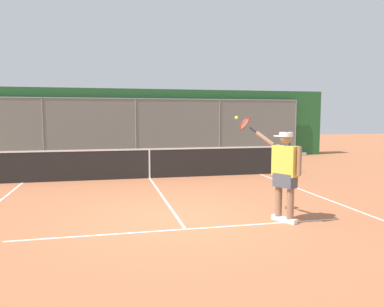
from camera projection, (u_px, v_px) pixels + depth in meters
ground_plane at (178, 218)px, 7.32m from camera, size 60.00×60.00×0.00m
court_line_markings at (188, 233)px, 6.38m from camera, size 7.65×10.23×0.01m
fence_backdrop at (135, 124)px, 17.71m from camera, size 18.97×1.37×3.24m
tennis_net at (149, 163)px, 11.99m from camera, size 9.83×0.09×1.07m
tennis_player at (284, 169)px, 6.99m from camera, size 0.93×1.16×1.99m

